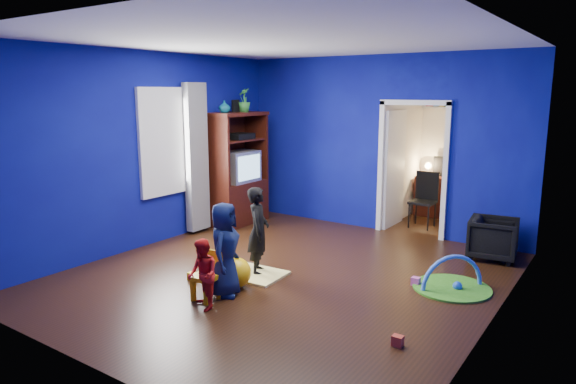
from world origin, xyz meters
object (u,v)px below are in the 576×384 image
Objects in this scene: tv_armoire at (237,169)px; play_mat at (452,288)px; crt_tv at (239,166)px; kid_chair at (206,278)px; child_black at (258,231)px; study_desk at (440,197)px; vase at (224,107)px; toddler_red at (203,275)px; child_navy at (225,249)px; armchair at (493,239)px; hopper_ball at (236,273)px; folding_chair at (423,201)px.

play_mat is at bearing -13.51° from tv_armoire.
crt_tv is 0.77× the size of play_mat.
tv_armoire reaches higher than kid_chair.
study_desk is (0.93, 4.37, -0.19)m from child_black.
vase is 4.33m from study_desk.
child_black is 1.24m from toddler_red.
armchair is at bearing -59.05° from child_navy.
child_navy is 1.20× the size of play_mat.
hopper_ball is 0.41× the size of study_desk.
play_mat is at bearing 76.40° from toddler_red.
hopper_ball reaches higher than play_mat.
crt_tv is (-1.85, 1.85, 0.45)m from child_black.
vase is at bearing 170.49° from play_mat.
kid_chair is 0.54× the size of folding_chair.
tv_armoire is (-2.01, 2.64, 0.43)m from child_navy.
armchair reaches higher than play_mat.
hopper_ball is 0.48m from kid_chair.
kid_chair is at bearing 134.71° from child_navy.
armchair is 3.16× the size of vase.
child_navy is 2.73m from play_mat.
vase is at bearing 133.15° from hopper_ball.
crt_tv is (-1.97, 2.64, 0.47)m from child_navy.
study_desk is (2.82, 2.52, -0.60)m from tv_armoire.
child_navy reaches higher than folding_chair.
armchair is 4.06m from kid_chair.
vase reaches higher than child_navy.
hopper_ball is (1.92, -2.39, -0.84)m from crt_tv.
vase reaches higher than toddler_red.
study_desk is (-1.30, 3.51, 0.36)m from play_mat.
play_mat is at bearing -13.64° from crt_tv.
child_black is 0.80m from child_navy.
play_mat is (-0.12, -1.45, -0.28)m from armchair.
vase is 3.74m from folding_chair.
kid_chair is (-0.09, -0.23, -0.30)m from child_navy.
child_navy is at bearing -141.85° from play_mat.
toddler_red reaches higher than hopper_ball.
kid_chair is (0.03, -1.02, -0.32)m from child_black.
folding_chair is at bearing 74.16° from kid_chair.
vase reaches higher than child_black.
vase reaches higher than crt_tv.
tv_armoire is 3.92× the size of kid_chair.
kid_chair is (1.88, -2.87, -0.77)m from crt_tv.
folding_chair is at bearing -34.19° from child_navy.
toddler_red is (0.06, -0.43, -0.16)m from child_navy.
study_desk is at bearing 76.16° from kid_chair.
crt_tv reaches higher than child_black.
child_black reaches higher than armchair.
vase is 0.10× the size of tv_armoire.
tv_armoire is at bearing 13.96° from child_navy.
kid_chair is at bearing 150.03° from child_black.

